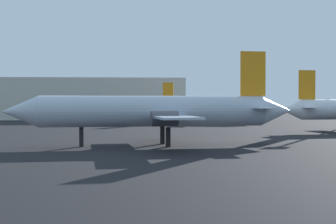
% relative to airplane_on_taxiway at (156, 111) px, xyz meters
% --- Properties ---
extents(airplane_on_taxiway, '(30.74, 19.54, 10.06)m').
position_rel_airplane_on_taxiway_xyz_m(airplane_on_taxiway, '(0.00, 0.00, 0.00)').
color(airplane_on_taxiway, '#B2BCCC').
rests_on(airplane_on_taxiway, ground_plane).
extents(airplane_far_left, '(23.24, 17.53, 8.67)m').
position_rel_airplane_on_taxiway_xyz_m(airplane_far_left, '(12.47, 48.85, -0.66)').
color(airplane_far_left, silver).
rests_on(airplane_far_left, ground_plane).
extents(terminal_building, '(64.78, 26.85, 10.64)m').
position_rel_airplane_on_taxiway_xyz_m(terminal_building, '(-21.47, 83.32, 1.71)').
color(terminal_building, beige).
rests_on(terminal_building, ground_plane).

